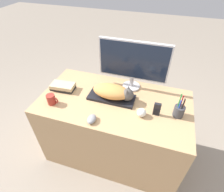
# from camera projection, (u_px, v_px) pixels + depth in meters

# --- Properties ---
(ground_plane) EXTENTS (12.00, 12.00, 0.00)m
(ground_plane) POSITION_uv_depth(u_px,v_px,m) (103.00, 178.00, 1.73)
(ground_plane) COLOR gray
(desk) EXTENTS (1.30, 0.69, 0.74)m
(desk) POSITION_uv_depth(u_px,v_px,m) (114.00, 128.00, 1.74)
(desk) COLOR tan
(desk) RESTS_ON ground_plane
(keyboard) EXTENTS (0.40, 0.17, 0.02)m
(keyboard) POSITION_uv_depth(u_px,v_px,m) (112.00, 97.00, 1.52)
(keyboard) COLOR black
(keyboard) RESTS_ON desk
(cat) EXTENTS (0.35, 0.17, 0.12)m
(cat) POSITION_uv_depth(u_px,v_px,m) (114.00, 92.00, 1.47)
(cat) COLOR #D18C47
(cat) RESTS_ON keyboard
(monitor) EXTENTS (0.60, 0.16, 0.45)m
(monitor) POSITION_uv_depth(u_px,v_px,m) (133.00, 62.00, 1.49)
(monitor) COLOR #B7B7BC
(monitor) RESTS_ON desk
(computer_mouse) EXTENTS (0.06, 0.10, 0.04)m
(computer_mouse) POSITION_uv_depth(u_px,v_px,m) (92.00, 119.00, 1.32)
(computer_mouse) COLOR gray
(computer_mouse) RESTS_ON desk
(coffee_mug) EXTENTS (0.10, 0.07, 0.09)m
(coffee_mug) POSITION_uv_depth(u_px,v_px,m) (52.00, 99.00, 1.45)
(coffee_mug) COLOR #9E2D23
(coffee_mug) RESTS_ON desk
(pen_cup) EXTENTS (0.08, 0.08, 0.21)m
(pen_cup) POSITION_uv_depth(u_px,v_px,m) (179.00, 111.00, 1.34)
(pen_cup) COLOR #38383D
(pen_cup) RESTS_ON desk
(baseball) EXTENTS (0.07, 0.07, 0.07)m
(baseball) POSITION_uv_depth(u_px,v_px,m) (141.00, 113.00, 1.35)
(baseball) COLOR silver
(baseball) RESTS_ON desk
(phone) EXTENTS (0.05, 0.03, 0.11)m
(phone) POSITION_uv_depth(u_px,v_px,m) (157.00, 109.00, 1.35)
(phone) COLOR black
(phone) RESTS_ON desk
(book_stack) EXTENTS (0.22, 0.13, 0.06)m
(book_stack) POSITION_uv_depth(u_px,v_px,m) (63.00, 87.00, 1.61)
(book_stack) COLOR black
(book_stack) RESTS_ON desk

